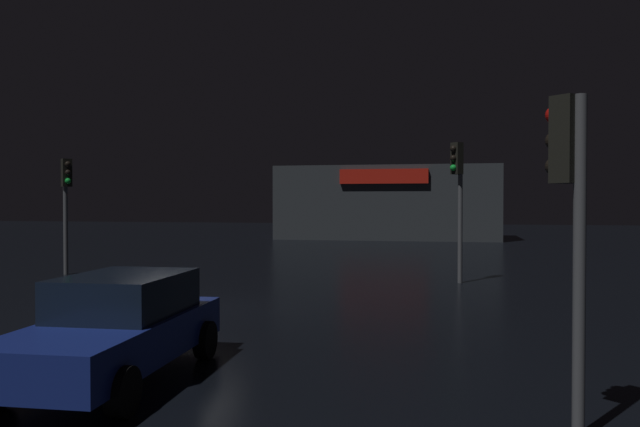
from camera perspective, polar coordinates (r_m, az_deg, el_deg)
The scene contains 6 objects.
ground_plane at distance 15.70m, azimuth -12.06°, elevation -8.45°, with size 120.00×120.00×0.00m, color black.
store_building at distance 44.98m, azimuth 6.14°, elevation 0.98°, with size 15.12×6.49×5.02m.
traffic_signal_main at distance 20.62m, azimuth 12.25°, elevation 2.58°, with size 0.42×0.42×4.46m.
traffic_signal_opposite at distance 24.24m, azimuth -21.77°, elevation 1.61°, with size 0.43×0.41×4.10m.
traffic_signal_cross_left at distance 7.52m, azimuth 21.48°, elevation 1.96°, with size 0.43×0.42×3.76m.
car_near at distance 9.89m, azimuth -17.63°, elevation -9.60°, with size 2.05×4.45×1.50m.
Camera 1 is at (6.25, -14.16, 2.59)m, focal length 35.74 mm.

